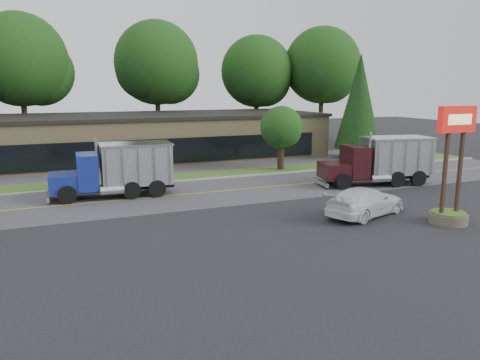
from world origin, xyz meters
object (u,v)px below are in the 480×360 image
object	(u,v)px
bilo_sign	(451,184)
rally_car	(365,202)
dump_truck_blue	(119,168)
dump_truck_maroon	(382,159)

from	to	relation	value
bilo_sign	rally_car	bearing A→B (deg)	136.20
bilo_sign	dump_truck_blue	world-z (taller)	bilo_sign
dump_truck_maroon	bilo_sign	bearing A→B (deg)	81.89
dump_truck_blue	bilo_sign	bearing A→B (deg)	141.64
bilo_sign	dump_truck_blue	xyz separation A→B (m)	(-14.54, 12.72, -0.22)
dump_truck_blue	dump_truck_maroon	bearing A→B (deg)	171.87
bilo_sign	rally_car	world-z (taller)	bilo_sign
bilo_sign	dump_truck_blue	size ratio (longest dim) A/B	0.78
rally_car	dump_truck_blue	bearing A→B (deg)	30.54
dump_truck_blue	rally_car	bearing A→B (deg)	142.36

